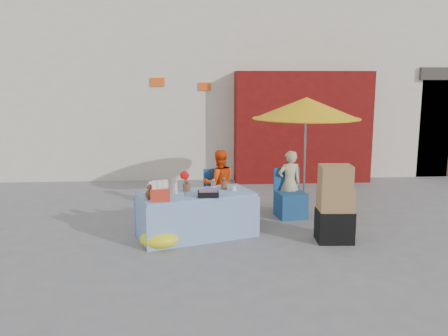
{
  "coord_description": "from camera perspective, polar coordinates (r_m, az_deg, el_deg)",
  "views": [
    {
      "loc": [
        -0.41,
        -6.83,
        2.36
      ],
      "look_at": [
        0.09,
        0.6,
        1.0
      ],
      "focal_mm": 38.0,
      "sensor_mm": 36.0,
      "label": 1
    }
  ],
  "objects": [
    {
      "name": "chair_right",
      "position": [
        8.46,
        7.98,
        -4.16
      ],
      "size": [
        0.56,
        0.55,
        0.85
      ],
      "rotation": [
        0.0,
        0.0,
        0.18
      ],
      "color": "navy",
      "rests_on": "ground"
    },
    {
      "name": "tarp_bundle",
      "position": [
        6.97,
        -7.77,
        -8.44
      ],
      "size": [
        0.62,
        0.52,
        0.26
      ],
      "primitive_type": "ellipsoid",
      "rotation": [
        0.0,
        0.0,
        -0.12
      ],
      "color": "#F9F21A",
      "rests_on": "ground"
    },
    {
      "name": "backdrop",
      "position": [
        14.4,
        -0.18,
        13.31
      ],
      "size": [
        14.0,
        8.0,
        7.8
      ],
      "color": "silver",
      "rests_on": "ground"
    },
    {
      "name": "market_table",
      "position": [
        7.34,
        -3.38,
        -5.56
      ],
      "size": [
        1.94,
        1.36,
        1.07
      ],
      "rotation": [
        0.0,
        0.0,
        0.33
      ],
      "color": "#839DD2",
      "rests_on": "ground"
    },
    {
      "name": "umbrella",
      "position": [
        8.55,
        9.87,
        7.06
      ],
      "size": [
        1.9,
        1.9,
        2.09
      ],
      "color": "gray",
      "rests_on": "ground"
    },
    {
      "name": "vendor_orange",
      "position": [
        8.35,
        -0.56,
        -1.86
      ],
      "size": [
        0.65,
        0.55,
        1.19
      ],
      "primitive_type": "imported",
      "rotation": [
        0.0,
        0.0,
        3.32
      ],
      "color": "#FF480D",
      "rests_on": "ground"
    },
    {
      "name": "ground",
      "position": [
        7.24,
        -0.43,
        -8.68
      ],
      "size": [
        80.0,
        80.0,
        0.0
      ],
      "primitive_type": "plane",
      "color": "slate",
      "rests_on": "ground"
    },
    {
      "name": "vendor_beige",
      "position": [
        8.51,
        7.87,
        -1.8
      ],
      "size": [
        0.47,
        0.35,
        1.17
      ],
      "primitive_type": "imported",
      "rotation": [
        0.0,
        0.0,
        3.32
      ],
      "color": "beige",
      "rests_on": "ground"
    },
    {
      "name": "box_stack",
      "position": [
        7.23,
        13.21,
        -4.54
      ],
      "size": [
        0.55,
        0.46,
        1.16
      ],
      "rotation": [
        0.0,
        0.0,
        -0.06
      ],
      "color": "black",
      "rests_on": "ground"
    },
    {
      "name": "chair_left",
      "position": [
        8.3,
        -0.52,
        -4.35
      ],
      "size": [
        0.56,
        0.55,
        0.85
      ],
      "rotation": [
        0.0,
        0.0,
        0.18
      ],
      "color": "navy",
      "rests_on": "ground"
    }
  ]
}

